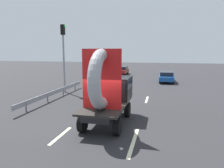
{
  "coord_description": "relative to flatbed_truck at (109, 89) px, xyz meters",
  "views": [
    {
      "loc": [
        2.86,
        -9.89,
        3.83
      ],
      "look_at": [
        0.14,
        1.49,
        1.97
      ],
      "focal_mm": 33.33,
      "sensor_mm": 36.0,
      "label": 1
    }
  ],
  "objects": [
    {
      "name": "ground_plane",
      "position": [
        -0.14,
        -0.69,
        -1.8
      ],
      "size": [
        120.0,
        120.0,
        0.0
      ],
      "primitive_type": "plane",
      "color": "#28282B"
    },
    {
      "name": "guardrail",
      "position": [
        -5.59,
        4.48,
        -1.28
      ],
      "size": [
        0.1,
        10.34,
        0.71
      ],
      "color": "gray",
      "rests_on": "ground_plane"
    },
    {
      "name": "lane_dash_right_near",
      "position": [
        1.67,
        -2.26,
        -1.8
      ],
      "size": [
        0.16,
        2.96,
        0.01
      ],
      "primitive_type": "cube",
      "rotation": [
        0.0,
        0.0,
        1.57
      ],
      "color": "beige",
      "rests_on": "ground_plane"
    },
    {
      "name": "traffic_light",
      "position": [
        -6.06,
        7.09,
        2.2
      ],
      "size": [
        0.42,
        0.36,
        6.18
      ],
      "color": "gray",
      "rests_on": "ground_plane"
    },
    {
      "name": "lane_dash_left_near",
      "position": [
        -1.67,
        -2.36,
        -1.8
      ],
      "size": [
        0.16,
        2.08,
        0.01
      ],
      "primitive_type": "cube",
      "rotation": [
        0.0,
        0.0,
        1.57
      ],
      "color": "beige",
      "rests_on": "ground_plane"
    },
    {
      "name": "oncoming_car",
      "position": [
        -3.63,
        23.1,
        -1.1
      ],
      "size": [
        1.73,
        4.04,
        1.32
      ],
      "color": "black",
      "rests_on": "ground_plane"
    },
    {
      "name": "distant_sedan",
      "position": [
        3.34,
        15.82,
        -1.1
      ],
      "size": [
        1.73,
        4.03,
        1.31
      ],
      "color": "black",
      "rests_on": "ground_plane"
    },
    {
      "name": "flatbed_truck",
      "position": [
        0.0,
        0.0,
        0.0
      ],
      "size": [
        2.02,
        4.8,
        3.94
      ],
      "color": "black",
      "rests_on": "ground_plane"
    },
    {
      "name": "lane_dash_left_far",
      "position": [
        -1.67,
        6.13,
        -1.8
      ],
      "size": [
        0.16,
        2.83,
        0.01
      ],
      "primitive_type": "cube",
      "rotation": [
        0.0,
        0.0,
        1.57
      ],
      "color": "beige",
      "rests_on": "ground_plane"
    },
    {
      "name": "lane_dash_right_far",
      "position": [
        1.67,
        5.77,
        -1.8
      ],
      "size": [
        0.16,
        2.26,
        0.01
      ],
      "primitive_type": "cube",
      "rotation": [
        0.0,
        0.0,
        1.57
      ],
      "color": "beige",
      "rests_on": "ground_plane"
    }
  ]
}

